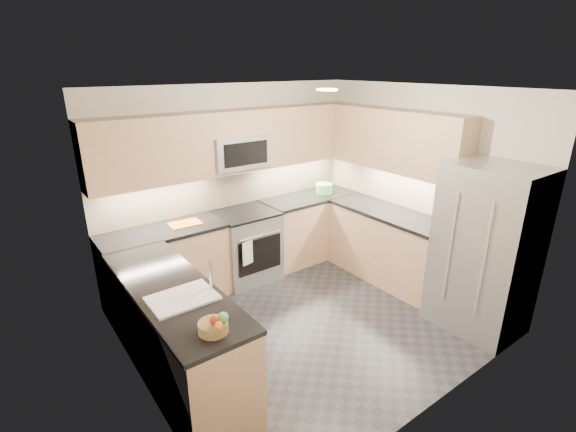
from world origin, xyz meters
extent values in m
cube|color=black|center=(0.00, 0.00, 0.00)|extent=(3.60, 3.20, 0.00)
cube|color=beige|center=(0.00, 0.00, 2.50)|extent=(3.60, 3.20, 0.02)
cube|color=beige|center=(0.00, 1.60, 1.25)|extent=(3.60, 0.02, 2.50)
cube|color=beige|center=(0.00, -1.60, 1.25)|extent=(3.60, 0.02, 2.50)
cube|color=beige|center=(-1.80, 0.00, 1.25)|extent=(0.02, 3.20, 2.50)
cube|color=beige|center=(1.80, 0.00, 1.25)|extent=(0.02, 3.20, 2.50)
cube|color=tan|center=(-1.09, 1.30, 0.45)|extent=(1.42, 0.60, 0.90)
cube|color=tan|center=(1.09, 1.30, 0.45)|extent=(1.42, 0.60, 0.90)
cube|color=tan|center=(1.50, 0.15, 0.45)|extent=(0.60, 1.70, 0.90)
cube|color=tan|center=(-1.50, 0.00, 0.45)|extent=(0.60, 2.00, 0.90)
cube|color=black|center=(-1.09, 1.30, 0.92)|extent=(1.42, 0.63, 0.04)
cube|color=black|center=(1.09, 1.30, 0.92)|extent=(1.42, 0.63, 0.04)
cube|color=black|center=(1.50, 0.15, 0.92)|extent=(0.63, 1.70, 0.04)
cube|color=black|center=(-1.50, 0.00, 0.92)|extent=(0.63, 2.00, 0.04)
cube|color=tan|center=(0.00, 1.43, 1.83)|extent=(3.60, 0.35, 0.75)
cube|color=tan|center=(1.62, 0.28, 1.83)|extent=(0.35, 1.95, 0.75)
cube|color=tan|center=(0.00, 1.60, 1.20)|extent=(3.60, 0.01, 0.51)
cube|color=tan|center=(1.80, 0.45, 1.20)|extent=(0.01, 2.30, 0.51)
cube|color=#999CA1|center=(0.00, 1.28, 0.46)|extent=(0.76, 0.65, 0.91)
cube|color=black|center=(0.00, 1.28, 0.92)|extent=(0.76, 0.65, 0.03)
cube|color=black|center=(0.00, 0.95, 0.45)|extent=(0.62, 0.02, 0.45)
cylinder|color=#B2B5BA|center=(0.00, 0.93, 0.72)|extent=(0.60, 0.02, 0.02)
cube|color=#A9AAB1|center=(0.00, 1.40, 1.70)|extent=(0.76, 0.40, 0.40)
cube|color=black|center=(0.00, 1.20, 1.70)|extent=(0.60, 0.01, 0.28)
cube|color=#929599|center=(1.45, -1.15, 0.90)|extent=(0.70, 0.90, 1.80)
cylinder|color=#B2B5BA|center=(1.08, -1.33, 0.95)|extent=(0.02, 0.02, 1.20)
cylinder|color=#B2B5BA|center=(1.08, -0.97, 0.95)|extent=(0.02, 0.02, 1.20)
cube|color=white|center=(-1.50, -0.25, 0.88)|extent=(0.52, 0.38, 0.16)
cylinder|color=silver|center=(-1.24, -0.25, 1.08)|extent=(0.03, 0.03, 0.28)
cylinder|color=#4DA245|center=(1.35, 1.29, 1.01)|extent=(0.30, 0.30, 0.14)
cube|color=#C75D12|center=(-0.80, 1.31, 0.95)|extent=(0.37, 0.27, 0.01)
cylinder|color=#A47F4C|center=(-1.50, -0.79, 0.98)|extent=(0.27, 0.27, 0.08)
sphere|color=#AE2D13|center=(-1.50, -0.82, 1.05)|extent=(0.07, 0.07, 0.07)
sphere|color=#60C253|center=(-1.44, -0.83, 1.05)|extent=(0.08, 0.08, 0.08)
cube|color=white|center=(-0.20, 0.91, 0.55)|extent=(0.16, 0.05, 0.30)
sphere|color=orange|center=(-1.50, -0.89, 1.05)|extent=(0.06, 0.06, 0.06)
camera|label=1|loc=(-2.55, -3.10, 2.72)|focal=26.00mm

